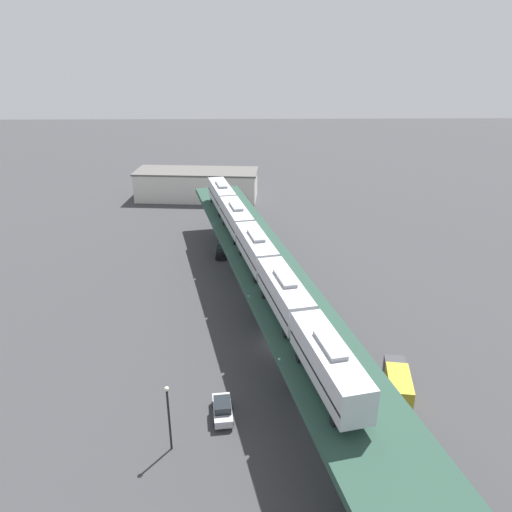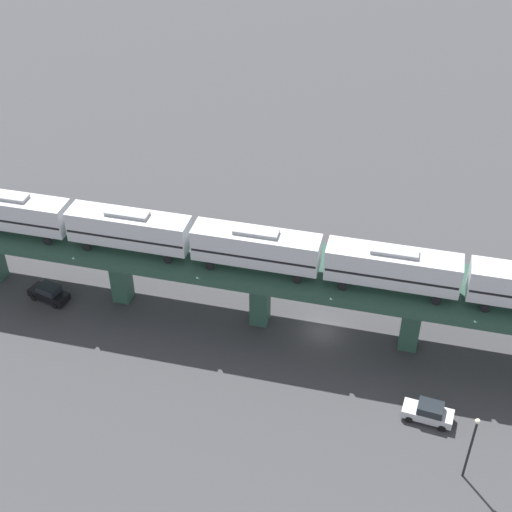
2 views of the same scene
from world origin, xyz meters
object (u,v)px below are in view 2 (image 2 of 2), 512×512
at_px(street_car_silver, 428,412).
at_px(street_lamp, 471,443).
at_px(street_car_black, 49,293).
at_px(delivery_truck, 452,281).
at_px(subway_train, 256,247).

height_order(street_car_silver, street_lamp, street_lamp).
distance_m(street_car_black, street_lamp, 44.93).
relative_size(street_car_silver, delivery_truck, 0.61).
relative_size(delivery_truck, street_lamp, 1.08).
bearing_deg(street_car_black, delivery_truck, -62.47).
height_order(subway_train, street_lamp, subway_train).
distance_m(subway_train, street_lamp, 25.16).
height_order(delivery_truck, street_lamp, street_lamp).
distance_m(street_car_silver, street_lamp, 6.93).
distance_m(delivery_truck, street_lamp, 23.62).
bearing_deg(subway_train, delivery_truck, -48.61).
relative_size(subway_train, street_lamp, 8.87).
height_order(street_car_silver, delivery_truck, delivery_truck).
relative_size(street_car_black, street_lamp, 0.64).
bearing_deg(delivery_truck, street_car_black, 117.53).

